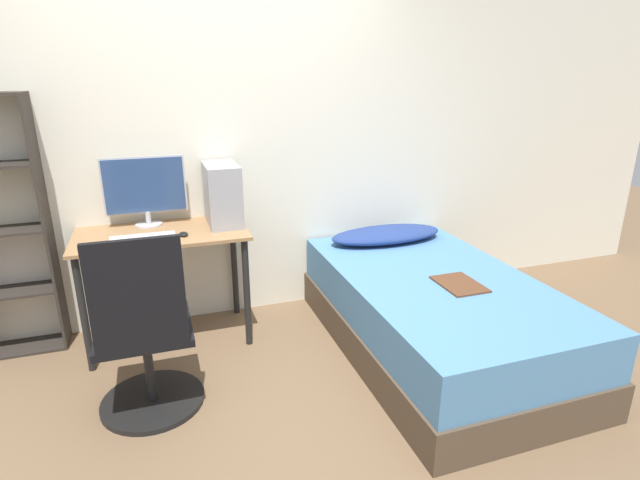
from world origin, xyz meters
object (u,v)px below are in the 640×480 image
at_px(bed, 434,314).
at_px(keyboard, 143,238).
at_px(office_chair, 146,346).
at_px(pc_tower, 222,194).
at_px(monitor, 145,188).

bearing_deg(bed, keyboard, 161.53).
relative_size(office_chair, pc_tower, 2.54).
height_order(office_chair, keyboard, office_chair).
relative_size(bed, keyboard, 5.13).
xyz_separation_m(keyboard, pc_tower, (0.53, 0.19, 0.20)).
xyz_separation_m(office_chair, monitor, (0.07, 0.98, 0.64)).
relative_size(monitor, keyboard, 1.36).
relative_size(office_chair, keyboard, 2.68).
distance_m(bed, keyboard, 1.93).
bearing_deg(bed, monitor, 152.33).
bearing_deg(bed, office_chair, -177.53).
height_order(office_chair, pc_tower, pc_tower).
distance_m(keyboard, pc_tower, 0.60).
distance_m(office_chair, pc_tower, 1.18).
relative_size(office_chair, monitor, 1.96).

